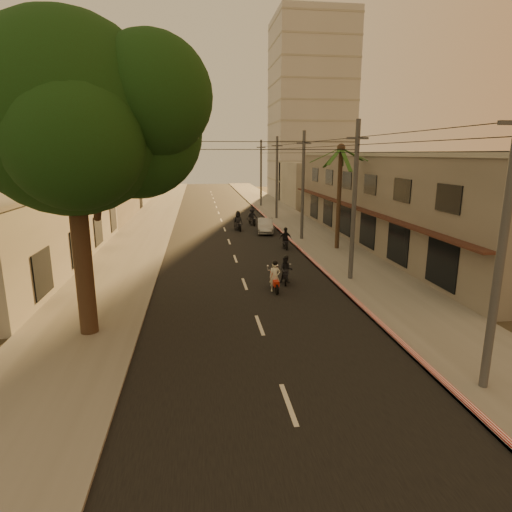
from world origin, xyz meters
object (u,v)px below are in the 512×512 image
object	(u,v)px
broadleaf_tree	(81,118)
scooter_far_a	(238,222)
scooter_red	(275,278)
scooter_mid_b	(285,239)
scooter_mid_a	(286,270)
parked_car	(265,226)
scooter_far_b	(252,217)
palm_tree	(341,154)

from	to	relation	value
broadleaf_tree	scooter_far_a	world-z (taller)	broadleaf_tree
scooter_red	scooter_mid_b	bearing A→B (deg)	73.49
broadleaf_tree	scooter_red	size ratio (longest dim) A/B	6.88
broadleaf_tree	scooter_mid_a	world-z (taller)	broadleaf_tree
scooter_red	scooter_mid_b	distance (m)	10.58
scooter_red	parked_car	distance (m)	17.43
parked_car	scooter_far_b	bearing A→B (deg)	106.37
scooter_far_b	scooter_far_a	bearing A→B (deg)	-131.89
scooter_red	scooter_far_a	distance (m)	18.67
broadleaf_tree	scooter_far_b	size ratio (longest dim) A/B	6.18
palm_tree	scooter_far_b	bearing A→B (deg)	112.56
scooter_far_b	parked_car	xyz separation A→B (m)	(0.68, -4.28, -0.23)
broadleaf_tree	scooter_mid_b	distance (m)	19.72
palm_tree	parked_car	bearing A→B (deg)	119.05
broadleaf_tree	scooter_far_a	xyz separation A→B (m)	(7.84, 23.05, -7.61)
scooter_mid_b	scooter_far_b	bearing A→B (deg)	97.32
scooter_far_a	scooter_mid_b	bearing A→B (deg)	-83.12
scooter_mid_b	parked_car	size ratio (longest dim) A/B	0.42
scooter_mid_b	scooter_red	bearing A→B (deg)	-103.10
broadleaf_tree	scooter_mid_b	bearing A→B (deg)	53.73
scooter_mid_b	palm_tree	bearing A→B (deg)	-9.86
scooter_red	scooter_mid_a	bearing A→B (deg)	54.74
scooter_mid_a	scooter_mid_b	size ratio (longest dim) A/B	0.96
scooter_mid_b	scooter_far_b	xyz separation A→B (m)	(-1.16, 11.33, 0.13)
broadleaf_tree	scooter_far_b	xyz separation A→B (m)	(9.58, 25.96, -7.59)
broadleaf_tree	scooter_mid_a	xyz separation A→B (m)	(8.96, 5.74, -7.72)
broadleaf_tree	scooter_far_b	world-z (taller)	broadleaf_tree
scooter_far_b	scooter_red	bearing A→B (deg)	-104.91
palm_tree	scooter_red	distance (m)	13.16
scooter_mid_b	scooter_far_b	size ratio (longest dim) A/B	0.88
scooter_mid_a	parked_car	world-z (taller)	scooter_mid_a
scooter_mid_a	scooter_far_a	bearing A→B (deg)	107.17
broadleaf_tree	parked_car	xyz separation A→B (m)	(10.27, 21.68, -7.82)
scooter_far_a	scooter_far_b	world-z (taller)	scooter_far_b
scooter_far_a	scooter_far_b	xyz separation A→B (m)	(1.75, 2.91, 0.02)
parked_car	scooter_red	bearing A→B (deg)	-89.93
scooter_mid_b	parked_car	xyz separation A→B (m)	(-0.47, 7.05, -0.10)
broadleaf_tree	palm_tree	size ratio (longest dim) A/B	1.48
scooter_mid_b	scooter_far_a	bearing A→B (deg)	110.50
palm_tree	scooter_far_b	world-z (taller)	palm_tree
palm_tree	parked_car	world-z (taller)	palm_tree
broadleaf_tree	scooter_mid_b	size ratio (longest dim) A/B	7.01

